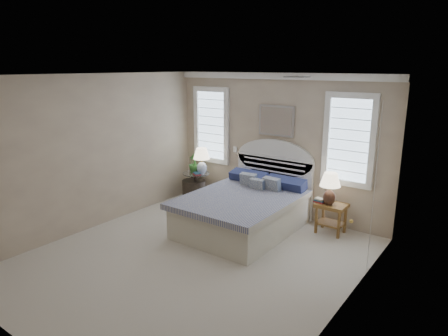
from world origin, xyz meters
TOP-DOWN VIEW (x-y plane):
  - floor at (0.00, 0.00)m, footprint 4.50×5.00m
  - ceiling at (0.00, 0.00)m, footprint 4.50×5.00m
  - wall_back at (0.00, 2.50)m, footprint 4.50×0.02m
  - wall_left at (-2.25, 0.00)m, footprint 0.02×5.00m
  - wall_right at (2.25, 0.00)m, footprint 0.02×5.00m
  - crown_molding at (0.00, 2.46)m, footprint 4.50×0.08m
  - hvac_vent at (1.20, 0.80)m, footprint 0.30×0.20m
  - switch_plate at (-0.95, 2.48)m, footprint 0.08×0.01m
  - window_left at (-1.55, 2.48)m, footprint 0.90×0.06m
  - window_right at (1.40, 2.48)m, footprint 0.90×0.06m
  - painting at (0.00, 2.46)m, footprint 0.74×0.04m
  - closet_door at (2.23, 1.20)m, footprint 0.02×1.80m
  - bed at (0.00, 1.46)m, footprint 1.72×2.28m
  - side_table_left at (-1.65, 2.05)m, footprint 0.56×0.56m
  - nightstand_right at (1.30, 2.15)m, footprint 0.50×0.40m
  - floor_pot at (-1.72, 2.06)m, footprint 0.51×0.51m
  - lamp_left at (-1.51, 2.07)m, footprint 0.40×0.40m
  - lamp_right at (1.27, 2.09)m, footprint 0.45×0.45m
  - potted_plant at (-1.71, 2.06)m, footprint 0.26×0.26m
  - books_left at (-1.55, 1.96)m, footprint 0.21×0.18m
  - books_right at (1.10, 2.10)m, footprint 0.19×0.15m

SIDE VIEW (x-z plane):
  - floor at x=0.00m, z-range -0.01..0.01m
  - floor_pot at x=-1.72m, z-range 0.00..0.45m
  - bed at x=0.00m, z-range -0.35..1.12m
  - nightstand_right at x=1.30m, z-range 0.12..0.65m
  - side_table_left at x=-1.65m, z-range 0.07..0.70m
  - books_right at x=1.10m, z-range 0.53..0.60m
  - books_left at x=-1.55m, z-range 0.63..0.68m
  - potted_plant at x=-1.71m, z-range 0.63..1.04m
  - lamp_right at x=1.27m, z-range 0.59..1.16m
  - lamp_left at x=-1.51m, z-range 0.69..1.25m
  - switch_plate at x=-0.95m, z-range 1.09..1.21m
  - closet_door at x=2.23m, z-range 0.00..2.40m
  - wall_back at x=0.00m, z-range 0.00..2.70m
  - wall_left at x=-2.25m, z-range 0.00..2.70m
  - wall_right at x=2.25m, z-range 0.00..2.70m
  - window_left at x=-1.55m, z-range 0.80..2.40m
  - window_right at x=1.40m, z-range 0.80..2.40m
  - painting at x=0.00m, z-range 1.53..2.11m
  - crown_molding at x=0.00m, z-range 2.58..2.70m
  - hvac_vent at x=1.20m, z-range 2.67..2.69m
  - ceiling at x=0.00m, z-range 2.70..2.71m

